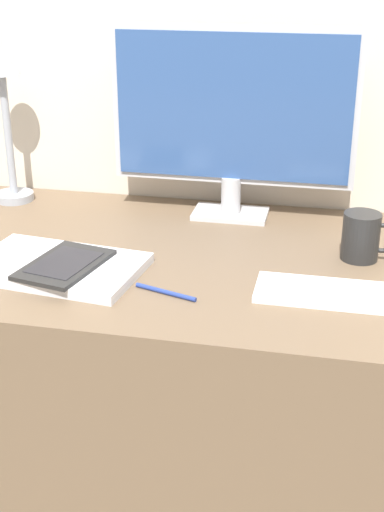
{
  "coord_description": "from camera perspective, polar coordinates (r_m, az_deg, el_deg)",
  "views": [
    {
      "loc": [
        0.31,
        -1.2,
        1.38
      ],
      "look_at": [
        0.04,
        0.05,
        0.82
      ],
      "focal_mm": 50.0,
      "sensor_mm": 36.0,
      "label": 1
    }
  ],
  "objects": [
    {
      "name": "desk",
      "position": [
        1.74,
        -0.36,
        -11.43
      ],
      "size": [
        1.3,
        0.73,
        0.76
      ],
      "color": "brown",
      "rests_on": "ground_plane"
    },
    {
      "name": "wall_back",
      "position": [
        1.81,
        2.35,
        18.08
      ],
      "size": [
        3.6,
        0.05,
        2.4
      ],
      "color": "beige",
      "rests_on": "ground_plane"
    },
    {
      "name": "monitor",
      "position": [
        1.71,
        3.29,
        11.14
      ],
      "size": [
        0.58,
        0.11,
        0.45
      ],
      "color": "#B7B7BC",
      "rests_on": "desk"
    },
    {
      "name": "pen",
      "position": [
        1.38,
        -1.94,
        -2.92
      ],
      "size": [
        0.13,
        0.05,
        0.01
      ],
      "color": "navy",
      "rests_on": "desk"
    },
    {
      "name": "desk_lamp",
      "position": [
        1.88,
        -14.75,
        11.63
      ],
      "size": [
        0.1,
        0.1,
        0.39
      ],
      "color": "#999EA8",
      "rests_on": "desk"
    },
    {
      "name": "ereader",
      "position": [
        1.46,
        -10.16,
        -0.67
      ],
      "size": [
        0.17,
        0.22,
        0.01
      ],
      "color": "black",
      "rests_on": "laptop"
    },
    {
      "name": "coffee_mug",
      "position": [
        1.55,
        13.46,
        1.53
      ],
      "size": [
        0.12,
        0.08,
        0.1
      ],
      "color": "black",
      "rests_on": "desk"
    },
    {
      "name": "laptop",
      "position": [
        1.49,
        -10.71,
        -0.85
      ],
      "size": [
        0.37,
        0.26,
        0.02
      ],
      "color": "silver",
      "rests_on": "desk"
    },
    {
      "name": "keyboard",
      "position": [
        1.39,
        11.51,
        -2.96
      ],
      "size": [
        0.31,
        0.12,
        0.01
      ],
      "color": "silver",
      "rests_on": "desk"
    }
  ]
}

